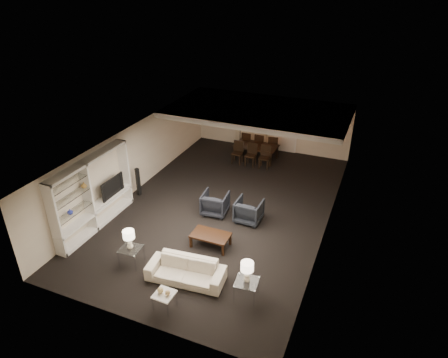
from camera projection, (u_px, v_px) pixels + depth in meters
floor at (224, 207)px, 13.90m from camera, size 11.00×11.00×0.00m
ceiling at (224, 140)px, 12.73m from camera, size 7.00×11.00×0.02m
wall_back at (271, 123)px, 17.80m from camera, size 7.00×0.02×2.50m
wall_front at (129, 280)px, 8.83m from camera, size 7.00×0.02×2.50m
wall_left at (135, 158)px, 14.50m from camera, size 0.02×11.00×2.50m
wall_right at (330, 195)px, 12.13m from camera, size 0.02×11.00×2.50m
ceiling_soffit at (258, 111)px, 15.63m from camera, size 7.00×4.00×0.20m
curtains at (252, 122)px, 18.06m from camera, size 1.50×0.12×2.40m
door at (286, 129)px, 17.63m from camera, size 0.90×0.05×2.10m
painting at (319, 123)px, 16.91m from camera, size 0.95×0.04×0.65m
media_unit at (93, 194)px, 12.35m from camera, size 0.38×3.40×2.35m
pendant_light at (265, 124)px, 15.75m from camera, size 0.52×0.52×0.24m
sofa at (186, 271)px, 10.52m from camera, size 2.14×1.00×0.60m
coffee_table at (211, 240)px, 11.87m from camera, size 1.14×0.67×0.41m
armchair_left at (215, 203)px, 13.38m from camera, size 0.90×0.92×0.77m
armchair_right at (249, 211)px, 12.97m from camera, size 0.83×0.86×0.77m
side_table_left at (132, 256)px, 11.11m from camera, size 0.61×0.61×0.53m
side_table_right at (246, 289)px, 9.96m from camera, size 0.62×0.62×0.53m
table_lamp_left at (129, 240)px, 10.85m from camera, size 0.33×0.33×0.59m
table_lamp_right at (247, 272)px, 9.70m from camera, size 0.35×0.35×0.59m
marble_table at (165, 301)px, 9.65m from camera, size 0.49×0.49×0.47m
gold_gourd_a at (160, 290)px, 9.54m from camera, size 0.15×0.15×0.15m
gold_gourd_b at (168, 293)px, 9.48m from camera, size 0.13×0.13×0.13m
television at (110, 186)px, 13.02m from camera, size 1.08×0.14×0.62m
vase_blue at (70, 212)px, 11.51m from camera, size 0.17×0.17×0.17m
vase_amber at (84, 185)px, 11.86m from camera, size 0.18×0.18×0.18m
floor_speaker at (138, 182)px, 14.41m from camera, size 0.14×0.14×1.06m
dining_table at (255, 153)px, 17.19m from camera, size 1.88×1.12×0.64m
chair_nl at (237, 153)px, 16.79m from camera, size 0.46×0.46×0.96m
chair_nm at (251, 155)px, 16.58m from camera, size 0.45×0.45×0.96m
chair_nr at (264, 157)px, 16.38m from camera, size 0.47×0.47×0.96m
chair_fl at (248, 142)px, 17.85m from camera, size 0.46×0.46×0.96m
chair_fm at (260, 144)px, 17.65m from camera, size 0.46×0.46×0.96m
chair_fr at (273, 146)px, 17.44m from camera, size 0.49×0.49×0.96m
floor_lamp at (240, 132)px, 18.07m from camera, size 0.25×0.25×1.57m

